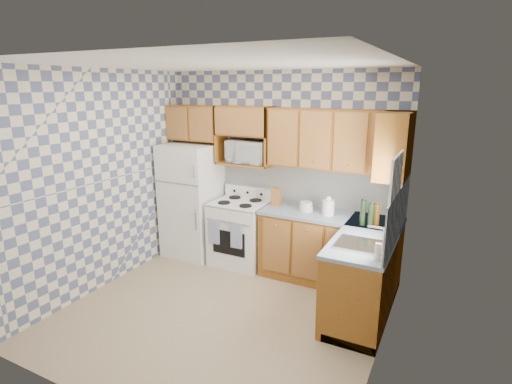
% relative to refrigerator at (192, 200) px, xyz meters
% --- Properties ---
extents(floor, '(3.40, 3.40, 0.00)m').
position_rel_refrigerator_xyz_m(floor, '(1.27, -1.25, -0.84)').
color(floor, '#917859').
rests_on(floor, ground).
extents(back_wall, '(3.40, 0.02, 2.70)m').
position_rel_refrigerator_xyz_m(back_wall, '(1.27, 0.35, 0.51)').
color(back_wall, '#4E587B').
rests_on(back_wall, ground).
extents(right_wall, '(0.02, 3.20, 2.70)m').
position_rel_refrigerator_xyz_m(right_wall, '(2.97, -1.25, 0.51)').
color(right_wall, '#4E587B').
rests_on(right_wall, ground).
extents(backsplash_back, '(2.60, 0.02, 0.56)m').
position_rel_refrigerator_xyz_m(backsplash_back, '(1.68, 0.34, 0.36)').
color(backsplash_back, white).
rests_on(backsplash_back, back_wall).
extents(backsplash_right, '(0.02, 1.60, 0.56)m').
position_rel_refrigerator_xyz_m(backsplash_right, '(2.96, -0.45, 0.36)').
color(backsplash_right, white).
rests_on(backsplash_right, right_wall).
extents(refrigerator, '(0.75, 0.70, 1.68)m').
position_rel_refrigerator_xyz_m(refrigerator, '(0.00, 0.00, 0.00)').
color(refrigerator, white).
rests_on(refrigerator, floor).
extents(stove_body, '(0.76, 0.65, 0.90)m').
position_rel_refrigerator_xyz_m(stove_body, '(0.80, 0.03, -0.39)').
color(stove_body, white).
rests_on(stove_body, floor).
extents(cooktop, '(0.76, 0.65, 0.02)m').
position_rel_refrigerator_xyz_m(cooktop, '(0.80, 0.03, 0.07)').
color(cooktop, silver).
rests_on(cooktop, stove_body).
extents(backguard, '(0.76, 0.08, 0.17)m').
position_rel_refrigerator_xyz_m(backguard, '(0.80, 0.30, 0.16)').
color(backguard, white).
rests_on(backguard, cooktop).
extents(dish_towel_left, '(0.17, 0.02, 0.35)m').
position_rel_refrigerator_xyz_m(dish_towel_left, '(0.58, -0.32, -0.29)').
color(dish_towel_left, navy).
rests_on(dish_towel_left, stove_body).
extents(dish_towel_right, '(0.17, 0.02, 0.35)m').
position_rel_refrigerator_xyz_m(dish_towel_right, '(0.94, -0.32, -0.29)').
color(dish_towel_right, navy).
rests_on(dish_towel_right, stove_body).
extents(base_cabinets_back, '(1.75, 0.60, 0.88)m').
position_rel_refrigerator_xyz_m(base_cabinets_back, '(2.10, 0.05, -0.40)').
color(base_cabinets_back, brown).
rests_on(base_cabinets_back, floor).
extents(base_cabinets_right, '(0.60, 1.60, 0.88)m').
position_rel_refrigerator_xyz_m(base_cabinets_right, '(2.67, -0.45, -0.40)').
color(base_cabinets_right, brown).
rests_on(base_cabinets_right, floor).
extents(countertop_back, '(1.77, 0.63, 0.04)m').
position_rel_refrigerator_xyz_m(countertop_back, '(2.10, 0.05, 0.06)').
color(countertop_back, slate).
rests_on(countertop_back, base_cabinets_back).
extents(countertop_right, '(0.63, 1.60, 0.04)m').
position_rel_refrigerator_xyz_m(countertop_right, '(2.67, -0.45, 0.06)').
color(countertop_right, slate).
rests_on(countertop_right, base_cabinets_right).
extents(upper_cabinets_back, '(1.75, 0.33, 0.74)m').
position_rel_refrigerator_xyz_m(upper_cabinets_back, '(2.10, 0.19, 1.01)').
color(upper_cabinets_back, brown).
rests_on(upper_cabinets_back, back_wall).
extents(upper_cabinets_fridge, '(0.82, 0.33, 0.50)m').
position_rel_refrigerator_xyz_m(upper_cabinets_fridge, '(-0.02, 0.19, 1.13)').
color(upper_cabinets_fridge, brown).
rests_on(upper_cabinets_fridge, back_wall).
extents(upper_cabinets_right, '(0.33, 0.70, 0.74)m').
position_rel_refrigerator_xyz_m(upper_cabinets_right, '(2.81, 0.00, 1.01)').
color(upper_cabinets_right, brown).
rests_on(upper_cabinets_right, right_wall).
extents(microwave_shelf, '(0.80, 0.33, 0.03)m').
position_rel_refrigerator_xyz_m(microwave_shelf, '(0.80, 0.19, 0.60)').
color(microwave_shelf, brown).
rests_on(microwave_shelf, back_wall).
extents(microwave, '(0.59, 0.41, 0.31)m').
position_rel_refrigerator_xyz_m(microwave, '(0.85, 0.21, 0.77)').
color(microwave, white).
rests_on(microwave, microwave_shelf).
extents(sink, '(0.48, 0.40, 0.03)m').
position_rel_refrigerator_xyz_m(sink, '(2.67, -0.80, 0.09)').
color(sink, '#B7B7BC').
rests_on(sink, countertop_right).
extents(window, '(0.02, 0.66, 0.86)m').
position_rel_refrigerator_xyz_m(window, '(2.96, -0.80, 0.61)').
color(window, silver).
rests_on(window, right_wall).
extents(bottle_0, '(0.07, 0.07, 0.31)m').
position_rel_refrigerator_xyz_m(bottle_0, '(2.55, -0.16, 0.23)').
color(bottle_0, black).
rests_on(bottle_0, countertop_back).
extents(bottle_1, '(0.07, 0.07, 0.28)m').
position_rel_refrigerator_xyz_m(bottle_1, '(2.65, -0.21, 0.22)').
color(bottle_1, black).
rests_on(bottle_1, countertop_back).
extents(bottle_2, '(0.07, 0.07, 0.26)m').
position_rel_refrigerator_xyz_m(bottle_2, '(2.70, -0.12, 0.21)').
color(bottle_2, '#51340D').
rests_on(bottle_2, countertop_back).
extents(knife_block, '(0.12, 0.12, 0.24)m').
position_rel_refrigerator_xyz_m(knife_block, '(1.32, 0.10, 0.20)').
color(knife_block, brown).
rests_on(knife_block, countertop_back).
extents(electric_kettle, '(0.15, 0.15, 0.19)m').
position_rel_refrigerator_xyz_m(electric_kettle, '(2.08, 0.02, 0.17)').
color(electric_kettle, white).
rests_on(electric_kettle, countertop_back).
extents(food_containers, '(0.18, 0.18, 0.12)m').
position_rel_refrigerator_xyz_m(food_containers, '(1.77, 0.06, 0.14)').
color(food_containers, beige).
rests_on(food_containers, countertop_back).
extents(soap_bottle, '(0.06, 0.06, 0.17)m').
position_rel_refrigerator_xyz_m(soap_bottle, '(2.89, -1.09, 0.17)').
color(soap_bottle, beige).
rests_on(soap_bottle, countertop_right).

